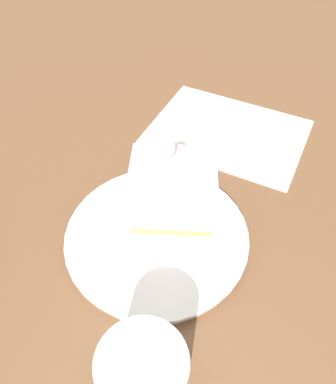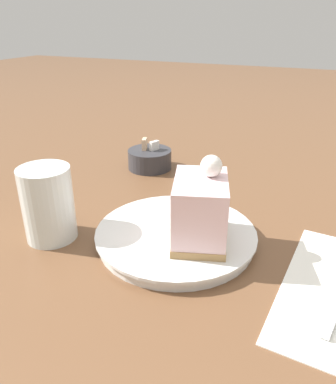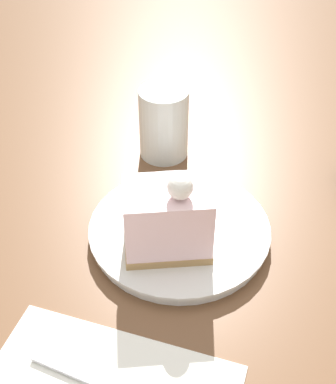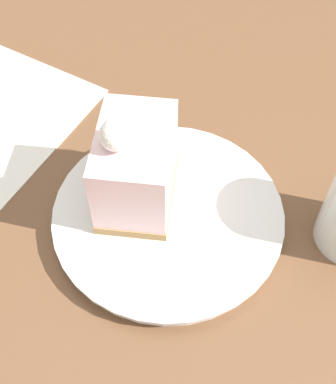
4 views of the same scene
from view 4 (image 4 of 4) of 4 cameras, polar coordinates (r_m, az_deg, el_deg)
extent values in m
plane|color=brown|center=(0.51, 0.02, -3.27)|extent=(4.00, 4.00, 0.00)
cylinder|color=silver|center=(0.50, -0.22, -2.94)|extent=(0.21, 0.21, 0.02)
cylinder|color=silver|center=(0.50, -0.23, -2.53)|extent=(0.22, 0.22, 0.00)
cube|color=#AD8451|center=(0.51, -3.26, 0.05)|extent=(0.09, 0.11, 0.01)
cube|color=silver|center=(0.47, -3.49, 2.99)|extent=(0.09, 0.11, 0.07)
sphere|color=white|center=(0.43, -5.61, 6.07)|extent=(0.03, 0.03, 0.03)
cube|color=silver|center=(0.61, -16.04, 7.32)|extent=(0.03, 0.12, 0.00)
camera|label=1|loc=(0.38, 51.94, 29.79)|focal=35.00mm
camera|label=2|loc=(0.72, 1.82, 42.20)|focal=35.00mm
camera|label=3|loc=(0.58, -66.03, 33.78)|focal=50.00mm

